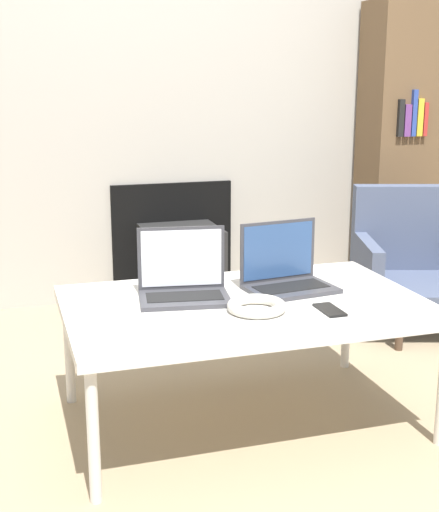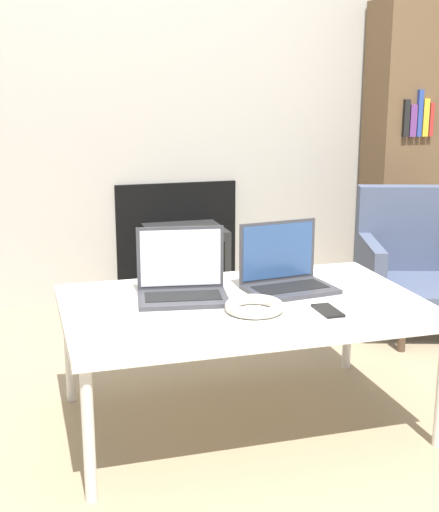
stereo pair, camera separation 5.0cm
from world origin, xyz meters
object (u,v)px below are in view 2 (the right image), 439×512
(laptop_left, at_px, (182,282))
(phone, at_px, (328,311))
(headphones, at_px, (254,306))
(tv, at_px, (185,267))
(armchair, at_px, (420,260))
(laptop_right, at_px, (285,274))

(laptop_left, xyz_separation_m, phone, (0.43, -0.29, -0.05))
(laptop_left, relative_size, headphones, 1.72)
(headphones, distance_m, phone, 0.24)
(laptop_left, relative_size, tv, 0.79)
(laptop_left, relative_size, phone, 2.47)
(tv, bearing_deg, laptop_left, -103.79)
(tv, relative_size, armchair, 0.59)
(laptop_right, relative_size, tv, 0.78)
(armchair, bearing_deg, headphones, -125.45)
(headphones, bearing_deg, phone, -16.52)
(phone, bearing_deg, laptop_left, 145.61)
(laptop_right, xyz_separation_m, armchair, (0.98, 0.67, -0.18))
(headphones, height_order, armchair, armchair)
(phone, bearing_deg, headphones, 163.48)
(laptop_left, distance_m, armchair, 1.54)
(laptop_left, bearing_deg, armchair, 34.81)
(headphones, height_order, tv, headphones)
(laptop_right, relative_size, armchair, 0.46)
(tv, xyz_separation_m, armchair, (1.06, -0.61, 0.11))
(laptop_right, bearing_deg, laptop_left, 172.63)
(laptop_left, relative_size, armchair, 0.46)
(laptop_right, distance_m, tv, 1.32)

